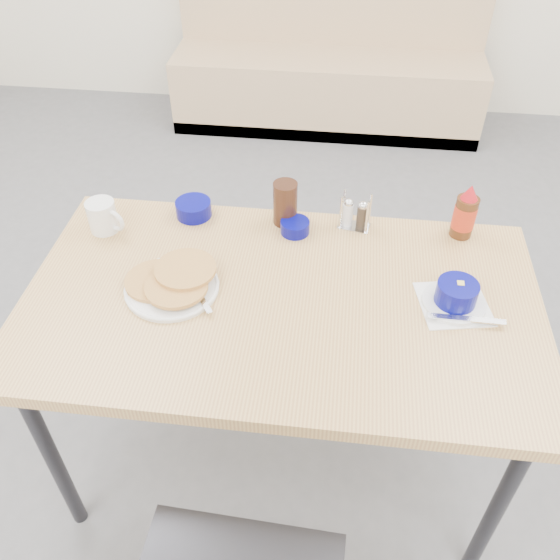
# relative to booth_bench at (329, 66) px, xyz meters

# --- Properties ---
(ground) EXTENTS (6.00, 6.00, 0.00)m
(ground) POSITION_rel_booth_bench_xyz_m (0.00, -2.78, -0.35)
(ground) COLOR slate
(ground) RESTS_ON ground
(booth_bench) EXTENTS (1.90, 0.56, 1.22)m
(booth_bench) POSITION_rel_booth_bench_xyz_m (0.00, 0.00, 0.00)
(booth_bench) COLOR tan
(booth_bench) RESTS_ON ground
(dining_table) EXTENTS (1.40, 0.80, 0.76)m
(dining_table) POSITION_rel_booth_bench_xyz_m (0.00, -2.53, 0.35)
(dining_table) COLOR tan
(dining_table) RESTS_ON ground
(pancake_plate) EXTENTS (0.26, 0.26, 0.05)m
(pancake_plate) POSITION_rel_booth_bench_xyz_m (-0.30, -2.53, 0.43)
(pancake_plate) COLOR white
(pancake_plate) RESTS_ON dining_table
(coffee_mug) EXTENTS (0.12, 0.09, 0.10)m
(coffee_mug) POSITION_rel_booth_bench_xyz_m (-0.57, -2.30, 0.46)
(coffee_mug) COLOR white
(coffee_mug) RESTS_ON dining_table
(grits_setting) EXTENTS (0.23, 0.21, 0.08)m
(grits_setting) POSITION_rel_booth_bench_xyz_m (0.46, -2.51, 0.44)
(grits_setting) COLOR white
(grits_setting) RESTS_ON dining_table
(creamer_bowl) EXTENTS (0.11, 0.11, 0.05)m
(creamer_bowl) POSITION_rel_booth_bench_xyz_m (-0.32, -2.19, 0.44)
(creamer_bowl) COLOR #04066E
(creamer_bowl) RESTS_ON dining_table
(butter_bowl) EXTENTS (0.09, 0.09, 0.04)m
(butter_bowl) POSITION_rel_booth_bench_xyz_m (0.01, -2.24, 0.43)
(butter_bowl) COLOR #04066E
(butter_bowl) RESTS_ON dining_table
(amber_tumbler) EXTENTS (0.09, 0.09, 0.14)m
(amber_tumbler) POSITION_rel_booth_bench_xyz_m (-0.03, -2.19, 0.48)
(amber_tumbler) COLOR #31190F
(amber_tumbler) RESTS_ON dining_table
(condiment_caddy) EXTENTS (0.10, 0.07, 0.11)m
(condiment_caddy) POSITION_rel_booth_bench_xyz_m (0.19, -2.19, 0.45)
(condiment_caddy) COLOR silver
(condiment_caddy) RESTS_ON dining_table
(syrup_bottle) EXTENTS (0.07, 0.07, 0.18)m
(syrup_bottle) POSITION_rel_booth_bench_xyz_m (0.51, -2.19, 0.49)
(syrup_bottle) COLOR #47230F
(syrup_bottle) RESTS_ON dining_table
(sugar_wrapper) EXTENTS (0.05, 0.05, 0.00)m
(sugar_wrapper) POSITION_rel_booth_bench_xyz_m (-0.39, -2.47, 0.41)
(sugar_wrapper) COLOR #D54758
(sugar_wrapper) RESTS_ON dining_table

